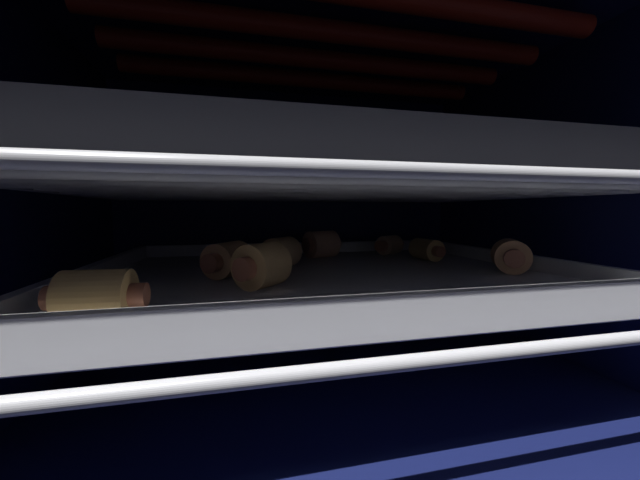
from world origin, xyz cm
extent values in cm
cube|color=#0C1138|center=(0.00, 0.00, -0.60)|extent=(51.93, 42.57, 1.20)
cube|color=#0C1138|center=(0.00, 20.69, 16.38)|extent=(51.93, 1.20, 32.76)
cube|color=#0C1138|center=(-25.37, 0.00, 16.38)|extent=(1.20, 40.17, 32.76)
cube|color=#0C1138|center=(25.37, 0.00, 16.38)|extent=(1.20, 40.17, 32.76)
cube|color=#0C1138|center=(0.00, 0.00, 33.36)|extent=(51.93, 42.57, 1.20)
cylinder|color=maroon|center=(0.00, -2.76, 30.55)|extent=(39.62, 1.75, 1.75)
cylinder|color=maroon|center=(0.00, 2.76, 30.55)|extent=(39.62, 1.75, 1.75)
cylinder|color=maroon|center=(0.00, 8.29, 30.55)|extent=(39.62, 1.75, 1.75)
cylinder|color=#B7B7BC|center=(-23.30, 0.00, 8.30)|extent=(0.78, 39.37, 0.78)
cylinder|color=#B7B7BC|center=(23.30, 0.00, 8.30)|extent=(0.78, 39.37, 0.78)
cylinder|color=#B7B7BC|center=(0.00, -17.89, 8.30)|extent=(46.60, 0.78, 0.78)
cylinder|color=#B7B7BC|center=(0.00, -14.32, 8.30)|extent=(46.60, 0.78, 0.78)
cylinder|color=#B7B7BC|center=(0.00, -10.74, 8.30)|extent=(46.60, 0.78, 0.78)
cylinder|color=#B7B7BC|center=(0.00, -7.16, 8.30)|extent=(46.60, 0.78, 0.78)
cylinder|color=#B7B7BC|center=(0.00, -3.58, 8.30)|extent=(46.60, 0.78, 0.78)
cylinder|color=#B7B7BC|center=(0.00, 0.00, 8.30)|extent=(46.60, 0.78, 0.78)
cylinder|color=#B7B7BC|center=(0.00, 3.58, 8.30)|extent=(46.60, 0.78, 0.78)
cylinder|color=#B7B7BC|center=(0.00, 7.16, 8.30)|extent=(46.60, 0.78, 0.78)
cylinder|color=#B7B7BC|center=(0.00, 10.74, 8.30)|extent=(46.60, 0.78, 0.78)
cylinder|color=#B7B7BC|center=(0.00, 14.32, 8.30)|extent=(46.60, 0.78, 0.78)
cylinder|color=#B7B7BC|center=(0.00, 17.89, 8.30)|extent=(46.60, 0.78, 0.78)
cube|color=silver|center=(0.00, 0.00, 9.18)|extent=(40.84, 32.28, 0.98)
cube|color=silver|center=(0.00, -15.74, 10.37)|extent=(40.84, 0.80, 1.41)
cube|color=silver|center=(0.00, 15.74, 10.37)|extent=(40.84, 0.80, 1.41)
cube|color=silver|center=(-20.02, 0.00, 10.37)|extent=(0.80, 32.28, 1.41)
cube|color=silver|center=(20.02, 0.00, 10.37)|extent=(0.80, 32.28, 1.41)
cylinder|color=tan|center=(-4.10, 2.94, 11.24)|extent=(4.50, 4.52, 3.14)
cylinder|color=#9E563D|center=(-2.85, 4.53, 11.24)|extent=(1.91, 1.73, 1.83)
cylinder|color=#9E563D|center=(-5.35, 1.35, 11.24)|extent=(1.91, 1.73, 1.83)
cylinder|color=tan|center=(13.58, 5.15, 10.92)|extent=(2.74, 4.02, 2.50)
cylinder|color=#9E563D|center=(13.72, 2.75, 10.92)|extent=(1.32, 1.02, 1.27)
cylinder|color=#9E563D|center=(13.43, 7.55, 10.92)|extent=(1.32, 1.02, 1.27)
cylinder|color=tan|center=(1.83, 10.12, 11.34)|extent=(4.58, 4.43, 3.34)
cylinder|color=#9E563D|center=(3.83, 10.90, 11.34)|extent=(1.33, 1.97, 1.84)
cylinder|color=#9E563D|center=(-0.18, 9.33, 11.34)|extent=(1.33, 1.97, 1.84)
cylinder|color=tan|center=(-9.27, -0.69, 11.20)|extent=(4.58, 4.84, 3.06)
cylinder|color=#9E563D|center=(-10.50, -2.74, 11.20)|extent=(1.89, 1.67, 1.62)
cylinder|color=#9E563D|center=(-8.05, 1.36, 11.20)|extent=(1.89, 1.67, 1.62)
cylinder|color=tan|center=(11.45, 10.93, 10.95)|extent=(3.84, 3.74, 2.56)
cylinder|color=#9E563D|center=(13.10, 12.03, 10.95)|extent=(1.70, 1.80, 1.44)
cylinder|color=#9E563D|center=(9.79, 9.83, 10.95)|extent=(1.70, 1.80, 1.44)
cylinder|color=tan|center=(16.75, -4.59, 11.23)|extent=(4.44, 4.50, 3.12)
cylinder|color=#9E563D|center=(17.85, -2.92, 11.23)|extent=(1.78, 1.49, 1.70)
cylinder|color=#9E563D|center=(15.64, -6.25, 11.23)|extent=(1.78, 1.49, 1.70)
cylinder|color=tan|center=(-6.66, -5.96, 11.36)|extent=(4.64, 4.63, 3.38)
cylinder|color=#9E563D|center=(-5.32, -4.53, 11.36)|extent=(1.75, 1.70, 1.70)
cylinder|color=#9E563D|center=(-8.00, -7.39, 11.36)|extent=(1.75, 1.70, 1.70)
cylinder|color=tan|center=(-15.50, -12.62, 11.06)|extent=(3.43, 3.01, 2.78)
cylinder|color=#9E563D|center=(-17.50, -12.47, 11.06)|extent=(0.87, 1.32, 1.26)
cylinder|color=#9E563D|center=(-13.50, -12.77, 11.06)|extent=(0.87, 1.32, 1.26)
cylinder|color=#B7B7BC|center=(-23.30, 0.00, 17.28)|extent=(0.78, 39.37, 0.78)
cylinder|color=#B7B7BC|center=(23.30, 0.00, 17.28)|extent=(0.78, 39.37, 0.78)
cylinder|color=#B7B7BC|center=(0.00, -17.72, 17.28)|extent=(46.60, 0.78, 0.78)
cylinder|color=#B7B7BC|center=(0.00, -13.78, 17.28)|extent=(46.60, 0.78, 0.78)
cylinder|color=#B7B7BC|center=(0.00, -9.84, 17.28)|extent=(46.60, 0.78, 0.78)
cylinder|color=#B7B7BC|center=(0.00, -5.91, 17.28)|extent=(46.60, 0.78, 0.78)
cylinder|color=#B7B7BC|center=(0.00, -1.97, 17.28)|extent=(46.60, 0.78, 0.78)
cylinder|color=#B7B7BC|center=(0.00, 1.97, 17.28)|extent=(46.60, 0.78, 0.78)
cylinder|color=#B7B7BC|center=(0.00, 5.91, 17.28)|extent=(46.60, 0.78, 0.78)
cylinder|color=#B7B7BC|center=(0.00, 9.84, 17.28)|extent=(46.60, 0.78, 0.78)
cylinder|color=#B7B7BC|center=(0.00, 13.78, 17.28)|extent=(46.60, 0.78, 0.78)
cylinder|color=#B7B7BC|center=(0.00, 17.72, 17.28)|extent=(46.60, 0.78, 0.78)
cube|color=#4C4C51|center=(0.00, 0.00, 18.07)|extent=(40.84, 32.28, 0.79)
cube|color=#4C4C51|center=(0.00, -15.74, 19.44)|extent=(40.84, 0.80, 1.97)
cube|color=#4C4C51|center=(0.00, 15.74, 19.44)|extent=(40.84, 0.80, 1.97)
cube|color=#4C4C51|center=(-20.02, 0.00, 19.44)|extent=(0.80, 32.28, 1.97)
cube|color=#4C4C51|center=(20.02, 0.00, 19.44)|extent=(0.80, 32.28, 1.97)
cylinder|color=tan|center=(8.82, -4.92, 20.03)|extent=(4.29, 4.91, 3.15)
cylinder|color=#9E563D|center=(9.66, -2.40, 20.03)|extent=(2.12, 1.70, 1.84)
cylinder|color=#9E563D|center=(7.99, -7.45, 20.03)|extent=(2.12, 1.70, 1.84)
cylinder|color=tan|center=(-15.06, -0.12, 19.88)|extent=(3.54, 3.55, 2.85)
cylinder|color=#9E563D|center=(-15.62, -2.03, 19.88)|extent=(1.74, 1.49, 1.49)
cylinder|color=#9E563D|center=(-14.50, 1.79, 19.88)|extent=(1.74, 1.49, 1.49)
cylinder|color=tan|center=(-7.10, 1.34, 20.05)|extent=(5.19, 5.02, 3.19)
cylinder|color=#9E563D|center=(-9.13, -0.22, 20.05)|extent=(1.83, 1.95, 1.67)
cylinder|color=#9E563D|center=(-5.07, 2.90, 20.05)|extent=(1.83, 1.95, 1.67)
cylinder|color=tan|center=(-5.55, 6.45, 20.00)|extent=(4.10, 4.29, 3.08)
cylinder|color=#9E563D|center=(-6.33, 8.48, 20.00)|extent=(1.89, 1.47, 1.66)
cylinder|color=#9E563D|center=(-4.77, 4.42, 20.00)|extent=(1.89, 1.47, 1.66)
cylinder|color=tan|center=(14.60, 10.92, 19.87)|extent=(3.57, 3.27, 2.83)
cylinder|color=#9E563D|center=(16.59, 10.63, 19.87)|extent=(1.04, 1.58, 1.48)
cylinder|color=#9E563D|center=(12.61, 11.21, 19.87)|extent=(1.04, 1.58, 1.48)
cylinder|color=tan|center=(6.62, 9.81, 19.70)|extent=(3.80, 3.82, 2.49)
cylinder|color=#9E563D|center=(5.30, 8.36, 19.70)|extent=(1.55, 1.55, 1.16)
cylinder|color=#9E563D|center=(7.95, 11.27, 19.70)|extent=(1.55, 1.55, 1.16)
cylinder|color=tan|center=(10.25, 3.40, 19.90)|extent=(4.43, 5.00, 2.89)
cylinder|color=#9E563D|center=(11.36, 5.63, 19.90)|extent=(1.88, 1.50, 1.68)
cylinder|color=#9E563D|center=(9.14, 1.16, 19.90)|extent=(1.88, 1.50, 1.68)
cylinder|color=tan|center=(-9.21, -9.92, 19.72)|extent=(3.51, 4.26, 2.53)
cylinder|color=#9E563D|center=(-9.87, -7.80, 19.72)|extent=(1.54, 1.14, 1.37)
cylinder|color=#9E563D|center=(-8.54, -12.04, 19.72)|extent=(1.54, 1.14, 1.37)
cylinder|color=tan|center=(0.61, -5.22, 19.79)|extent=(3.53, 3.42, 2.66)
cylinder|color=#9E563D|center=(2.31, -5.78, 19.79)|extent=(1.10, 1.42, 1.25)
cylinder|color=#9E563D|center=(-1.09, -4.67, 19.79)|extent=(1.10, 1.42, 1.25)
cylinder|color=tan|center=(-12.83, 8.51, 19.75)|extent=(3.28, 3.66, 2.57)
cylinder|color=#9E563D|center=(-12.29, 6.45, 19.75)|extent=(1.45, 1.42, 1.20)
cylinder|color=#9E563D|center=(-13.38, 10.56, 19.75)|extent=(1.45, 1.42, 1.20)
camera|label=1|loc=(-8.44, -32.55, 15.41)|focal=19.73mm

